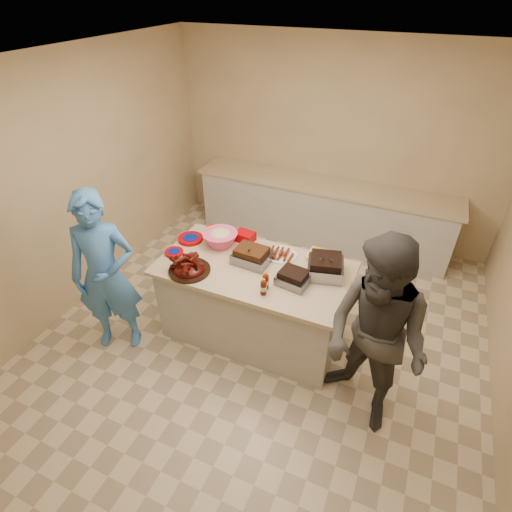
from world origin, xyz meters
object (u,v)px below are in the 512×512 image
at_px(roasting_pan, 324,274).
at_px(mustard_bottle, 252,257).
at_px(island, 254,331).
at_px(bbq_bottle_b, 265,288).
at_px(bbq_bottle_a, 263,294).
at_px(guest_gray, 358,409).
at_px(rib_platter, 190,271).
at_px(guest_blue, 123,339).
at_px(plastic_cup, 212,234).
at_px(coleslaw_bowl, 221,245).

bearing_deg(roasting_pan, mustard_bottle, 167.76).
xyz_separation_m(island, roasting_pan, (0.66, 0.17, 0.89)).
bearing_deg(bbq_bottle_b, island, 132.28).
bearing_deg(bbq_bottle_a, roasting_pan, 49.46).
xyz_separation_m(roasting_pan, guest_gray, (0.59, -0.66, -0.89)).
bearing_deg(rib_platter, guest_blue, -153.28).
xyz_separation_m(rib_platter, plastic_cup, (-0.12, 0.67, 0.00)).
relative_size(coleslaw_bowl, bbq_bottle_b, 2.11).
relative_size(mustard_bottle, plastic_cup, 1.10).
height_order(island, mustard_bottle, mustard_bottle).
relative_size(coleslaw_bowl, guest_blue, 0.21).
bearing_deg(bbq_bottle_a, guest_blue, -167.28).
distance_m(coleslaw_bowl, plastic_cup, 0.23).
relative_size(rib_platter, plastic_cup, 3.64).
bearing_deg(guest_gray, mustard_bottle, -173.77).
height_order(roasting_pan, mustard_bottle, roasting_pan).
relative_size(roasting_pan, bbq_bottle_b, 1.90).
bearing_deg(mustard_bottle, island, -57.88).
relative_size(bbq_bottle_b, guest_gray, 0.10).
bearing_deg(roasting_pan, bbq_bottle_a, -144.46).
distance_m(mustard_bottle, guest_gray, 1.74).
xyz_separation_m(island, mustard_bottle, (-0.09, 0.14, 0.89)).
bearing_deg(plastic_cup, bbq_bottle_a, -37.60).
relative_size(roasting_pan, mustard_bottle, 2.69).
bearing_deg(roasting_pan, coleslaw_bowl, 163.52).
relative_size(coleslaw_bowl, guest_gray, 0.20).
bearing_deg(coleslaw_bowl, bbq_bottle_b, -33.33).
height_order(bbq_bottle_a, plastic_cup, bbq_bottle_a).
xyz_separation_m(rib_platter, mustard_bottle, (0.45, 0.45, 0.00)).
bearing_deg(roasting_pan, bbq_bottle_b, -150.60).
height_order(mustard_bottle, plastic_cup, mustard_bottle).
distance_m(plastic_cup, guest_blue, 1.49).
bearing_deg(coleslaw_bowl, guest_gray, -22.43).
height_order(island, bbq_bottle_a, bbq_bottle_a).
relative_size(rib_platter, coleslaw_bowl, 1.11).
distance_m(roasting_pan, coleslaw_bowl, 1.14).
xyz_separation_m(bbq_bottle_b, guest_gray, (1.03, -0.25, -0.89)).
height_order(island, roasting_pan, roasting_pan).
bearing_deg(guest_blue, bbq_bottle_b, -9.88).
bearing_deg(coleslaw_bowl, island, -24.28).
distance_m(guest_blue, guest_gray, 2.52).
bearing_deg(plastic_cup, bbq_bottle_b, -34.58).
distance_m(island, plastic_cup, 1.17).
bearing_deg(guest_gray, guest_blue, -144.38).
bearing_deg(guest_blue, roasting_pan, -2.26).
height_order(rib_platter, plastic_cup, rib_platter).
distance_m(coleslaw_bowl, bbq_bottle_a, 0.90).
relative_size(rib_platter, roasting_pan, 1.23).
xyz_separation_m(coleslaw_bowl, guest_blue, (-0.78, -0.88, -0.89)).
height_order(coleslaw_bowl, guest_blue, coleslaw_bowl).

